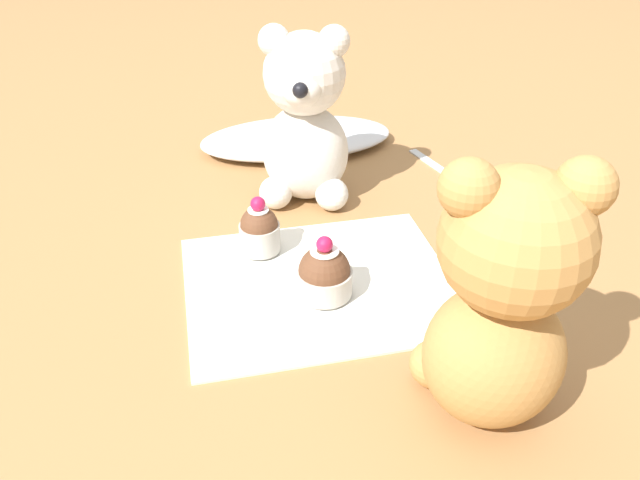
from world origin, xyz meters
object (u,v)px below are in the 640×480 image
(teddy_bear_cream, at_px, (305,121))
(teaspoon, at_px, (440,168))
(cupcake_near_tan_bear, at_px, (328,274))
(teddy_bear_tan, at_px, (502,299))
(cupcake_near_cream_bear, at_px, (259,230))

(teddy_bear_cream, xyz_separation_m, teaspoon, (0.20, 0.03, -0.10))
(cupcake_near_tan_bear, xyz_separation_m, teaspoon, (0.22, 0.24, -0.03))
(teddy_bear_tan, xyz_separation_m, teaspoon, (0.13, 0.41, -0.11))
(cupcake_near_cream_bear, height_order, teaspoon, cupcake_near_cream_bear)
(teddy_bear_cream, xyz_separation_m, cupcake_near_tan_bear, (-0.02, -0.21, -0.08))
(cupcake_near_tan_bear, bearing_deg, teaspoon, 48.26)
(teddy_bear_cream, relative_size, teaspoon, 1.59)
(cupcake_near_cream_bear, height_order, cupcake_near_tan_bear, same)
(cupcake_near_cream_bear, relative_size, cupcake_near_tan_bear, 0.99)
(teaspoon, bearing_deg, cupcake_near_tan_bear, 124.16)
(teddy_bear_tan, xyz_separation_m, cupcake_near_tan_bear, (-0.09, 0.17, -0.08))
(teddy_bear_cream, height_order, teddy_bear_tan, teddy_bear_tan)
(teddy_bear_tan, distance_m, teaspoon, 0.45)
(teddy_bear_tan, height_order, cupcake_near_cream_bear, teddy_bear_tan)
(teddy_bear_tan, bearing_deg, cupcake_near_tan_bear, -51.70)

